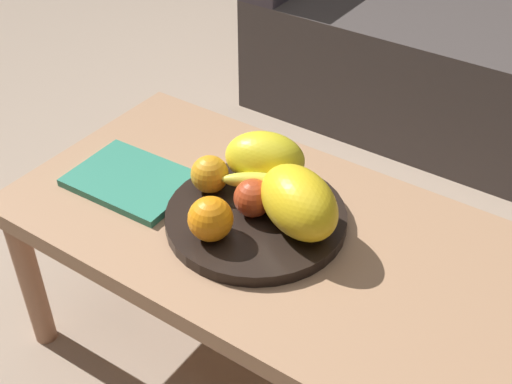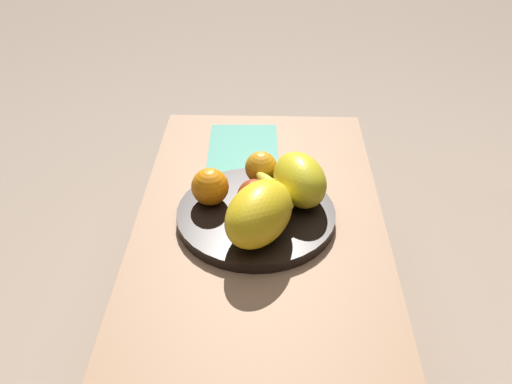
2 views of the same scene
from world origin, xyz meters
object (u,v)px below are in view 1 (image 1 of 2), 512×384
Objects in this scene: orange_front at (210,174)px; apple_front at (253,198)px; coffee_table at (276,247)px; magazine at (132,180)px; melon_smaller_beside at (265,158)px; banana_bunch at (261,187)px; orange_left at (210,219)px; fruit_bowl at (256,218)px; melon_large_front at (299,202)px.

orange_front is 0.11m from apple_front.
orange_front is at bearing 172.46° from apple_front.
coffee_table is at bearing -0.72° from orange_front.
magazine is (-0.32, -0.05, 0.06)m from coffee_table.
melon_smaller_beside is 1.08× the size of banana_bunch.
apple_front is at bearing -163.99° from coffee_table.
orange_left reaches higher than orange_front.
fruit_bowl is 0.13m from orange_front.
magazine reaches higher than coffee_table.
orange_front is 0.30× the size of magazine.
fruit_bowl is at bearing -5.24° from orange_front.
fruit_bowl is 0.06m from banana_bunch.
orange_front reaches higher than apple_front.
banana_bunch reaches higher than fruit_bowl.
banana_bunch is (-0.02, 0.04, 0.04)m from fruit_bowl.
orange_front is 1.02× the size of apple_front.
melon_large_front reaches higher than banana_bunch.
coffee_table is at bearing 57.66° from orange_left.
apple_front is (-0.09, -0.01, -0.02)m from melon_large_front.
banana_bunch is 0.60× the size of magazine.
melon_large_front is 0.74× the size of magazine.
orange_left reaches higher than coffee_table.
melon_smaller_beside is 0.28m from magazine.
orange_front is (-0.07, -0.08, -0.02)m from melon_smaller_beside.
coffee_table is at bearing 11.97° from fruit_bowl.
coffee_table is 0.19m from orange_front.
magazine is (-0.25, 0.06, -0.06)m from orange_left.
melon_large_front is 1.23× the size of banana_bunch.
apple_front reaches higher than banana_bunch.
magazine is (-0.24, -0.14, -0.07)m from melon_smaller_beside.
banana_bunch is at bearing 18.35° from orange_front.
apple_front reaches higher than fruit_bowl.
orange_left is at bearing -136.48° from melon_large_front.
melon_large_front is (0.05, 0.00, 0.13)m from coffee_table.
banana_bunch reaches higher than magazine.
melon_smaller_beside reaches higher than orange_left.
fruit_bowl reaches higher than coffee_table.
orange_front reaches higher than banana_bunch.
magazine is at bearing 166.56° from orange_left.
fruit_bowl is at bearing 46.72° from apple_front.
fruit_bowl is at bearing 74.07° from orange_left.
fruit_bowl is 1.89× the size of melon_large_front.
melon_large_front reaches higher than orange_front.
melon_large_front is (0.09, 0.01, 0.07)m from fruit_bowl.
orange_front is (-0.16, 0.00, 0.11)m from coffee_table.
coffee_table is 12.82× the size of orange_left.
orange_front is 0.51× the size of banana_bunch.
fruit_bowl is 0.12m from orange_left.
coffee_table is at bearing -45.52° from melon_smaller_beside.
magazine is at bearing -172.40° from apple_front.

